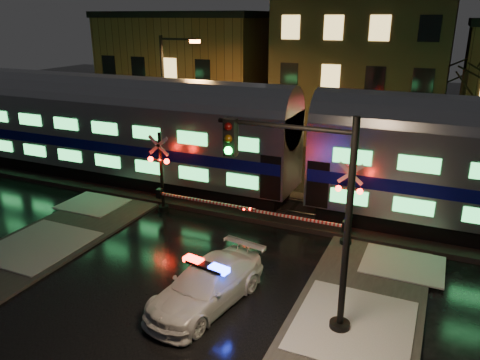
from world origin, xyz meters
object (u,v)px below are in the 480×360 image
at_px(police_car, 207,285).
at_px(crossing_signal_left, 167,182).
at_px(crossing_signal_right, 339,211).
at_px(traffic_light, 311,220).
at_px(streetlight, 167,93).

xyz_separation_m(police_car, crossing_signal_left, (-5.28, 5.99, 0.94)).
bearing_deg(police_car, crossing_signal_right, 73.78).
distance_m(crossing_signal_left, traffic_light, 10.48).
xyz_separation_m(crossing_signal_left, traffic_light, (8.60, -5.67, 1.89)).
bearing_deg(crossing_signal_left, streetlight, 121.16).
bearing_deg(traffic_light, crossing_signal_right, 97.19).
relative_size(traffic_light, streetlight, 0.83).
bearing_deg(crossing_signal_left, traffic_light, -33.39).
relative_size(crossing_signal_right, streetlight, 0.67).
bearing_deg(crossing_signal_left, police_car, -48.64).
bearing_deg(traffic_light, crossing_signal_left, 150.24).
bearing_deg(crossing_signal_right, traffic_light, -86.44).
height_order(police_car, crossing_signal_right, crossing_signal_right).
xyz_separation_m(crossing_signal_right, traffic_light, (0.35, -5.67, 1.97)).
height_order(police_car, streetlight, streetlight).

